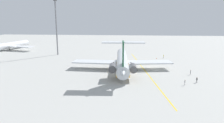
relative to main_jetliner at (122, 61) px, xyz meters
The scene contains 10 objects.
ground 12.79m from the main_jetliner, 76.19° to the right, with size 332.40×332.40×0.00m, color #ADADA8.
main_jetliner is the anchor object (origin of this frame).
airliner_mid_right 86.38m from the main_jetliner, 57.71° to the left, with size 33.88×33.75×10.17m.
ground_crew_near_nose 25.06m from the main_jetliner, 100.66° to the right, with size 0.42×0.27×1.69m.
ground_crew_near_tail 27.80m from the main_jetliner, 120.58° to the right, with size 0.36×0.31×1.73m.
ground_crew_portside 25.96m from the main_jetliner, 131.14° to the right, with size 0.41×0.27×1.68m.
ground_crew_starboard 32.26m from the main_jetliner, 37.57° to the right, with size 0.45×0.29×1.79m.
safety_cone_nose 29.50m from the main_jetliner, 33.23° to the right, with size 0.40×0.40×0.55m, color #EA590F.
taxiway_centreline 9.36m from the main_jetliner, 81.77° to the right, with size 73.82×0.36×0.01m, color gold.
light_mast 49.82m from the main_jetliner, 49.66° to the left, with size 4.00×0.70×29.47m.
Camera 1 is at (-80.77, 8.93, 19.61)m, focal length 33.10 mm.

